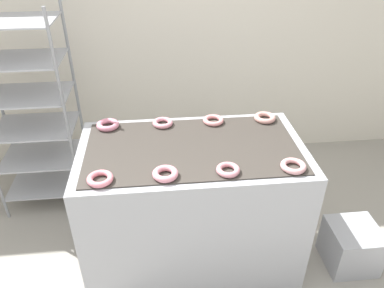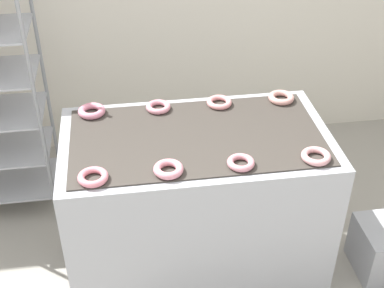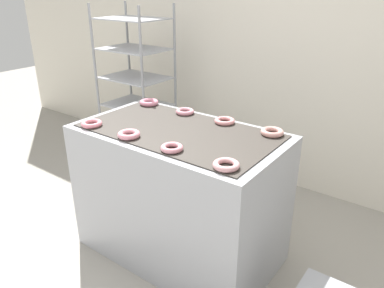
{
  "view_description": "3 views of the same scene",
  "coord_description": "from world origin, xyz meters",
  "px_view_note": "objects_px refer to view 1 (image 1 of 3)",
  "views": [
    {
      "loc": [
        -0.2,
        -1.26,
        2.21
      ],
      "look_at": [
        0.0,
        0.64,
        1.0
      ],
      "focal_mm": 35.0,
      "sensor_mm": 36.0,
      "label": 1
    },
    {
      "loc": [
        -0.35,
        -1.59,
        2.5
      ],
      "look_at": [
        0.0,
        0.79,
        0.82
      ],
      "focal_mm": 50.0,
      "sensor_mm": 36.0,
      "label": 2
    },
    {
      "loc": [
        1.43,
        -1.15,
        1.87
      ],
      "look_at": [
        0.0,
        0.79,
        0.82
      ],
      "focal_mm": 35.0,
      "sensor_mm": 36.0,
      "label": 3
    }
  ],
  "objects_px": {
    "donut_near_left": "(100,179)",
    "donut_near_midleft": "(165,174)",
    "glaze_bin": "(351,246)",
    "donut_near_midright": "(228,170)",
    "donut_far_midright": "(213,120)",
    "baking_rack_cart": "(31,112)",
    "fryer_machine": "(192,207)",
    "donut_near_right": "(293,166)",
    "donut_far_midleft": "(163,123)",
    "donut_far_left": "(108,125)",
    "donut_far_right": "(265,118)"
  },
  "relations": [
    {
      "from": "donut_far_midright",
      "to": "donut_far_right",
      "type": "height_order",
      "value": "donut_far_right"
    },
    {
      "from": "donut_far_left",
      "to": "donut_far_right",
      "type": "xyz_separation_m",
      "value": [
        1.06,
        -0.01,
        -0.0
      ]
    },
    {
      "from": "donut_near_right",
      "to": "donut_far_midleft",
      "type": "relative_size",
      "value": 1.06
    },
    {
      "from": "glaze_bin",
      "to": "donut_far_midleft",
      "type": "distance_m",
      "value": 1.6
    },
    {
      "from": "fryer_machine",
      "to": "donut_far_right",
      "type": "xyz_separation_m",
      "value": [
        0.53,
        0.29,
        0.51
      ]
    },
    {
      "from": "fryer_machine",
      "to": "donut_near_midright",
      "type": "bearing_deg",
      "value": -58.49
    },
    {
      "from": "donut_near_left",
      "to": "donut_near_midright",
      "type": "distance_m",
      "value": 0.69
    },
    {
      "from": "donut_near_midright",
      "to": "donut_near_right",
      "type": "height_order",
      "value": "donut_near_right"
    },
    {
      "from": "baking_rack_cart",
      "to": "glaze_bin",
      "type": "distance_m",
      "value": 2.6
    },
    {
      "from": "donut_far_midleft",
      "to": "glaze_bin",
      "type": "bearing_deg",
      "value": -19.18
    },
    {
      "from": "donut_near_right",
      "to": "donut_far_midright",
      "type": "bearing_deg",
      "value": 122.41
    },
    {
      "from": "donut_near_left",
      "to": "donut_far_right",
      "type": "height_order",
      "value": "donut_far_right"
    },
    {
      "from": "glaze_bin",
      "to": "fryer_machine",
      "type": "bearing_deg",
      "value": 171.89
    },
    {
      "from": "fryer_machine",
      "to": "glaze_bin",
      "type": "height_order",
      "value": "fryer_machine"
    },
    {
      "from": "baking_rack_cart",
      "to": "donut_far_midright",
      "type": "relative_size",
      "value": 12.09
    },
    {
      "from": "donut_near_left",
      "to": "donut_far_midright",
      "type": "height_order",
      "value": "donut_near_left"
    },
    {
      "from": "baking_rack_cart",
      "to": "donut_near_left",
      "type": "distance_m",
      "value": 1.29
    },
    {
      "from": "donut_near_midright",
      "to": "donut_far_left",
      "type": "height_order",
      "value": "donut_far_left"
    },
    {
      "from": "glaze_bin",
      "to": "donut_near_right",
      "type": "distance_m",
      "value": 1.03
    },
    {
      "from": "donut_far_midright",
      "to": "donut_far_left",
      "type": "bearing_deg",
      "value": 179.65
    },
    {
      "from": "donut_near_left",
      "to": "donut_far_left",
      "type": "relative_size",
      "value": 0.95
    },
    {
      "from": "donut_near_left",
      "to": "donut_far_right",
      "type": "relative_size",
      "value": 0.97
    },
    {
      "from": "donut_near_left",
      "to": "donut_near_midleft",
      "type": "bearing_deg",
      "value": 1.02
    },
    {
      "from": "donut_near_midright",
      "to": "donut_far_left",
      "type": "bearing_deg",
      "value": 140.69
    },
    {
      "from": "donut_near_midleft",
      "to": "donut_far_midleft",
      "type": "xyz_separation_m",
      "value": [
        0.01,
        0.57,
        -0.0
      ]
    },
    {
      "from": "donut_near_right",
      "to": "baking_rack_cart",
      "type": "bearing_deg",
      "value": 147.45
    },
    {
      "from": "donut_far_midleft",
      "to": "baking_rack_cart",
      "type": "bearing_deg",
      "value": 152.54
    },
    {
      "from": "baking_rack_cart",
      "to": "donut_far_right",
      "type": "xyz_separation_m",
      "value": [
        1.71,
        -0.53,
        0.13
      ]
    },
    {
      "from": "donut_near_midright",
      "to": "donut_far_midright",
      "type": "height_order",
      "value": "same"
    },
    {
      "from": "donut_far_midleft",
      "to": "donut_near_left",
      "type": "bearing_deg",
      "value": -121.46
    },
    {
      "from": "glaze_bin",
      "to": "donut_near_midright",
      "type": "relative_size",
      "value": 2.58
    },
    {
      "from": "baking_rack_cart",
      "to": "donut_near_midright",
      "type": "relative_size",
      "value": 12.88
    },
    {
      "from": "donut_near_midleft",
      "to": "donut_far_midright",
      "type": "relative_size",
      "value": 1.01
    },
    {
      "from": "fryer_machine",
      "to": "donut_far_left",
      "type": "relative_size",
      "value": 9.4
    },
    {
      "from": "donut_far_right",
      "to": "donut_near_midright",
      "type": "bearing_deg",
      "value": -122.52
    },
    {
      "from": "donut_near_left",
      "to": "donut_far_midleft",
      "type": "xyz_separation_m",
      "value": [
        0.35,
        0.58,
        -0.0
      ]
    },
    {
      "from": "donut_near_right",
      "to": "donut_far_midleft",
      "type": "xyz_separation_m",
      "value": [
        -0.7,
        0.57,
        -0.0
      ]
    },
    {
      "from": "donut_near_left",
      "to": "glaze_bin",
      "type": "bearing_deg",
      "value": 4.37
    },
    {
      "from": "glaze_bin",
      "to": "donut_far_right",
      "type": "height_order",
      "value": "donut_far_right"
    },
    {
      "from": "donut_near_midleft",
      "to": "donut_far_midleft",
      "type": "distance_m",
      "value": 0.57
    },
    {
      "from": "baking_rack_cart",
      "to": "donut_far_left",
      "type": "relative_size",
      "value": 11.45
    },
    {
      "from": "glaze_bin",
      "to": "donut_near_midright",
      "type": "xyz_separation_m",
      "value": [
        -0.96,
        -0.12,
        0.83
      ]
    },
    {
      "from": "baking_rack_cart",
      "to": "donut_near_right",
      "type": "distance_m",
      "value": 2.04
    },
    {
      "from": "fryer_machine",
      "to": "donut_far_left",
      "type": "distance_m",
      "value": 0.79
    },
    {
      "from": "glaze_bin",
      "to": "donut_far_right",
      "type": "relative_size",
      "value": 2.34
    },
    {
      "from": "donut_far_left",
      "to": "donut_far_midright",
      "type": "xyz_separation_m",
      "value": [
        0.7,
        -0.0,
        -0.0
      ]
    },
    {
      "from": "fryer_machine",
      "to": "donut_near_right",
      "type": "xyz_separation_m",
      "value": [
        0.54,
        -0.28,
        0.51
      ]
    },
    {
      "from": "donut_near_left",
      "to": "donut_near_midright",
      "type": "height_order",
      "value": "same"
    },
    {
      "from": "baking_rack_cart",
      "to": "donut_near_left",
      "type": "xyz_separation_m",
      "value": [
        0.66,
        -1.1,
        0.13
      ]
    },
    {
      "from": "fryer_machine",
      "to": "donut_far_midleft",
      "type": "height_order",
      "value": "donut_far_midleft"
    }
  ]
}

